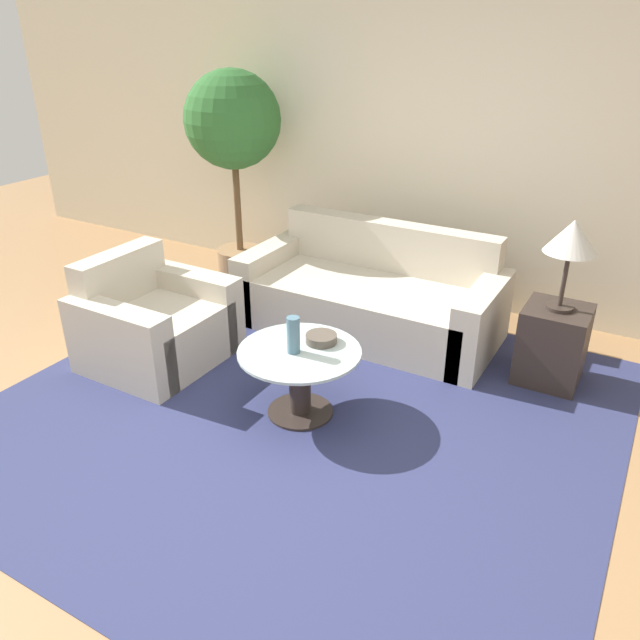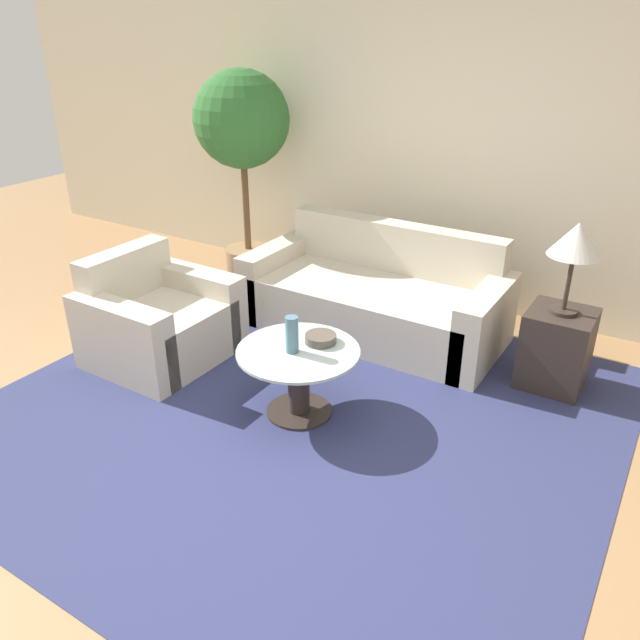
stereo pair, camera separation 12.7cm
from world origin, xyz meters
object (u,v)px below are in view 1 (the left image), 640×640
at_px(potted_plant, 233,134).
at_px(sofa_main, 373,296).
at_px(table_lamp, 572,239).
at_px(armchair, 152,325).
at_px(coffee_table, 300,373).
at_px(vase, 293,335).
at_px(bowl, 321,338).

bearing_deg(potted_plant, sofa_main, -11.30).
bearing_deg(table_lamp, armchair, -156.45).
distance_m(coffee_table, table_lamp, 1.89).
bearing_deg(coffee_table, sofa_main, 96.13).
xyz_separation_m(coffee_table, vase, (-0.02, -0.04, 0.28)).
distance_m(sofa_main, table_lamp, 1.60).
xyz_separation_m(vase, bowl, (0.08, 0.19, -0.09)).
height_order(sofa_main, potted_plant, potted_plant).
bearing_deg(armchair, bowl, -86.73).
distance_m(sofa_main, potted_plant, 1.90).
height_order(armchair, bowl, armchair).
xyz_separation_m(coffee_table, table_lamp, (1.26, 1.20, 0.72)).
height_order(sofa_main, armchair, sofa_main).
bearing_deg(armchair, sofa_main, -42.57).
bearing_deg(bowl, sofa_main, 99.95).
height_order(vase, bowl, vase).
bearing_deg(vase, coffee_table, 63.10).
bearing_deg(vase, potted_plant, 134.55).
bearing_deg(potted_plant, bowl, -40.60).
relative_size(coffee_table, table_lamp, 1.25).
distance_m(armchair, bowl, 1.39).
bearing_deg(coffee_table, bowl, 67.85).
height_order(armchair, potted_plant, potted_plant).
height_order(armchair, coffee_table, armchair).
bearing_deg(sofa_main, table_lamp, -5.34).
height_order(table_lamp, potted_plant, potted_plant).
relative_size(sofa_main, armchair, 2.11).
bearing_deg(sofa_main, vase, -84.77).
bearing_deg(potted_plant, vase, -45.45).
bearing_deg(coffee_table, vase, -116.90).
relative_size(sofa_main, bowl, 10.30).
xyz_separation_m(sofa_main, potted_plant, (-1.53, 0.30, 1.09)).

